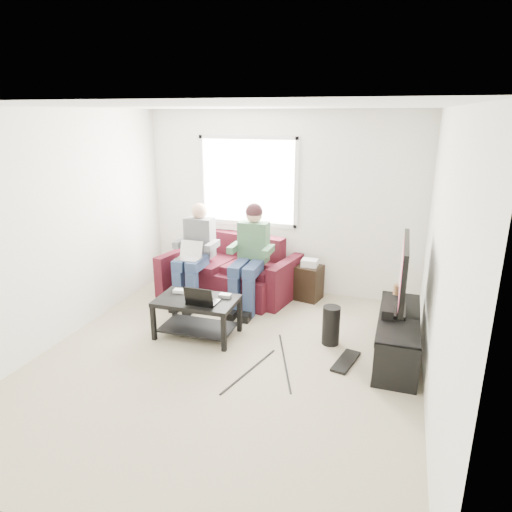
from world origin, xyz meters
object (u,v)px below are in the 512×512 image
object	(u,v)px
tv	(404,273)
end_table	(309,281)
coffee_table	(197,308)
sofa	(231,273)
tv_stand	(397,338)
subwoofer	(331,325)

from	to	relation	value
tv	end_table	size ratio (longest dim) A/B	1.86
coffee_table	end_table	bearing A→B (deg)	55.58
tv	coffee_table	bearing A→B (deg)	-172.01
sofa	tv_stand	xyz separation A→B (m)	(2.35, -1.13, -0.10)
sofa	tv	xyz separation A→B (m)	(2.35, -1.03, 0.61)
sofa	coffee_table	distance (m)	1.35
coffee_table	tv_stand	distance (m)	2.28
sofa	tv	bearing A→B (deg)	-23.64
sofa	subwoofer	size ratio (longest dim) A/B	4.37
coffee_table	end_table	distance (m)	1.83
tv	subwoofer	distance (m)	1.01
coffee_table	subwoofer	world-z (taller)	coffee_table
tv	end_table	xyz separation A→B (m)	(-1.23, 1.19, -0.66)
coffee_table	tv_stand	size ratio (longest dim) A/B	0.67
sofa	coffee_table	size ratio (longest dim) A/B	2.11
tv_stand	tv	world-z (taller)	tv
end_table	subwoofer	bearing A→B (deg)	-67.62
subwoofer	end_table	world-z (taller)	end_table
tv	end_table	world-z (taller)	tv
sofa	tv_stand	bearing A→B (deg)	-25.63
end_table	tv_stand	bearing A→B (deg)	-46.31
sofa	subwoofer	distance (m)	1.94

